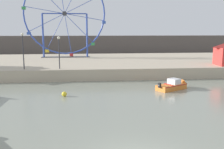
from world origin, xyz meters
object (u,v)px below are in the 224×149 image
object	(u,v)px
ferris_wheel_blue_frame	(65,15)
mooring_buoy_orange	(64,94)
promenade_lamp_near	(59,47)
motorboat_orange_hull	(176,85)
promenade_lamp_far	(23,46)

from	to	relation	value
ferris_wheel_blue_frame	mooring_buoy_orange	size ratio (longest dim) A/B	30.72
ferris_wheel_blue_frame	mooring_buoy_orange	world-z (taller)	ferris_wheel_blue_frame
promenade_lamp_near	mooring_buoy_orange	xyz separation A→B (m)	(1.08, -7.69, -3.55)
promenade_lamp_near	mooring_buoy_orange	world-z (taller)	promenade_lamp_near
motorboat_orange_hull	promenade_lamp_near	bearing A→B (deg)	123.85
ferris_wheel_blue_frame	mooring_buoy_orange	xyz separation A→B (m)	(1.32, -20.79, -7.91)
ferris_wheel_blue_frame	mooring_buoy_orange	bearing A→B (deg)	-86.37
promenade_lamp_far	motorboat_orange_hull	bearing A→B (deg)	-20.26
ferris_wheel_blue_frame	promenade_lamp_far	bearing A→B (deg)	-106.02
promenade_lamp_near	ferris_wheel_blue_frame	bearing A→B (deg)	91.04
motorboat_orange_hull	promenade_lamp_near	xyz separation A→B (m)	(-11.76, 5.75, 3.43)
motorboat_orange_hull	promenade_lamp_far	distance (m)	17.17
promenade_lamp_far	promenade_lamp_near	bearing A→B (deg)	-0.86
motorboat_orange_hull	ferris_wheel_blue_frame	distance (m)	23.66
promenade_lamp_far	mooring_buoy_orange	distance (m)	10.00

